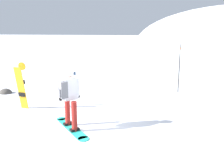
% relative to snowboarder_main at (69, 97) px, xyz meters
% --- Properties ---
extents(ground_plane, '(300.00, 300.00, 0.00)m').
position_rel_snowboarder_main_xyz_m(ground_plane, '(0.48, 0.28, -0.92)').
color(ground_plane, white).
extents(snowboarder_main, '(1.47, 1.29, 1.71)m').
position_rel_snowboarder_main_xyz_m(snowboarder_main, '(0.00, 0.00, 0.00)').
color(snowboarder_main, '#23B7A3').
rests_on(snowboarder_main, ground).
extents(spare_snowboard, '(0.28, 0.29, 1.64)m').
position_rel_snowboarder_main_xyz_m(spare_snowboard, '(-2.33, 0.97, -0.09)').
color(spare_snowboard, orange).
rests_on(spare_snowboard, ground).
extents(piste_marker_near, '(0.20, 0.20, 2.21)m').
position_rel_snowboarder_main_xyz_m(piste_marker_near, '(2.81, 4.90, 0.33)').
color(piste_marker_near, black).
rests_on(piste_marker_near, ground).
extents(rock_dark, '(0.57, 0.49, 0.40)m').
position_rel_snowboarder_main_xyz_m(rock_dark, '(-4.43, 2.48, -0.92)').
color(rock_dark, '#4C4742').
rests_on(rock_dark, ground).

